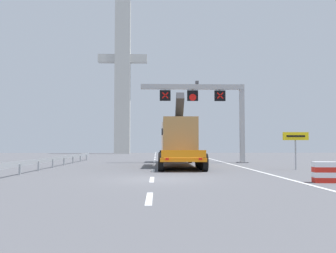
% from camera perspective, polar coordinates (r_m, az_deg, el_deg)
% --- Properties ---
extents(ground, '(112.00, 112.00, 0.00)m').
position_cam_1_polar(ground, '(16.93, -1.73, -8.49)').
color(ground, '#5B5B60').
extents(lane_markings, '(0.20, 72.68, 0.01)m').
position_cam_1_polar(lane_markings, '(45.93, -2.11, -4.99)').
color(lane_markings, silver).
rests_on(lane_markings, ground).
extents(edge_line_right, '(0.20, 63.00, 0.01)m').
position_cam_1_polar(edge_line_right, '(29.56, 10.40, -6.07)').
color(edge_line_right, silver).
rests_on(edge_line_right, ground).
extents(overhead_lane_gantry, '(9.67, 0.90, 7.44)m').
position_cam_1_polar(overhead_lane_gantry, '(32.52, 6.54, 4.11)').
color(overhead_lane_gantry, '#9EA0A5').
rests_on(overhead_lane_gantry, ground).
extents(heavy_haul_truck_orange, '(3.14, 14.09, 5.30)m').
position_cam_1_polar(heavy_haul_truck_orange, '(29.13, 1.52, -2.26)').
color(heavy_haul_truck_orange, orange).
rests_on(heavy_haul_truck_orange, ground).
extents(exit_sign_yellow, '(1.71, 0.15, 2.46)m').
position_cam_1_polar(exit_sign_yellow, '(24.62, 19.85, -2.16)').
color(exit_sign_yellow, '#9EA0A5').
rests_on(exit_sign_yellow, ground).
extents(crash_barrier_striped, '(1.04, 0.59, 0.90)m').
position_cam_1_polar(crash_barrier_striped, '(16.85, 23.95, -6.73)').
color(crash_barrier_striped, red).
rests_on(crash_barrier_striped, ground).
extents(guardrail_left, '(0.13, 24.21, 0.76)m').
position_cam_1_polar(guardrail_left, '(27.99, -17.27, -5.03)').
color(guardrail_left, '#999EA3').
rests_on(guardrail_left, ground).
extents(bridge_pylon_distant, '(9.00, 2.00, 28.28)m').
position_cam_1_polar(bridge_pylon_distant, '(66.57, -7.30, 8.23)').
color(bridge_pylon_distant, '#B7B7B2').
rests_on(bridge_pylon_distant, ground).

